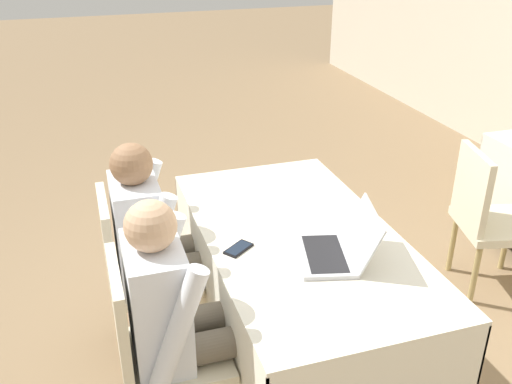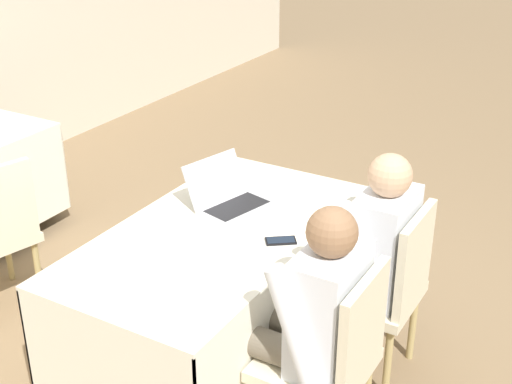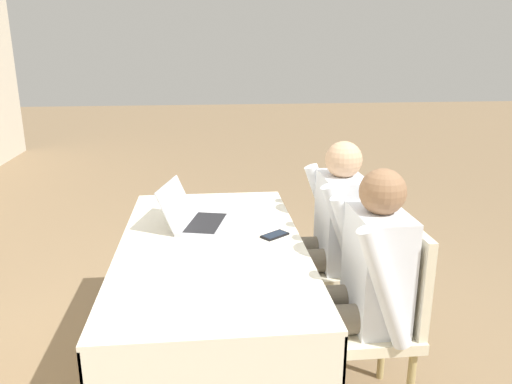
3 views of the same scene
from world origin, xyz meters
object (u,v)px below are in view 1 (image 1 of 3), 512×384
(chair_near_left, at_px, (137,268))
(chair_far_spare, at_px, (488,215))
(laptop, at_px, (336,248))
(chair_near_right, at_px, (155,347))
(cell_phone, at_px, (238,249))
(person_white_shirt, at_px, (178,310))
(person_checkered_shirt, at_px, (155,237))

(chair_near_left, relative_size, chair_far_spare, 1.00)
(laptop, xyz_separation_m, chair_far_spare, (-0.49, 1.23, -0.28))
(chair_near_right, xyz_separation_m, chair_far_spare, (-0.55, 2.05, 0.00))
(cell_phone, distance_m, person_white_shirt, 0.42)
(laptop, height_order, cell_phone, laptop)
(chair_near_right, bearing_deg, person_white_shirt, -90.00)
(person_checkered_shirt, bearing_deg, laptop, -127.24)
(chair_near_right, distance_m, person_white_shirt, 0.19)
(cell_phone, bearing_deg, chair_near_right, -96.50)
(person_checkered_shirt, bearing_deg, cell_phone, -137.38)
(cell_phone, xyz_separation_m, person_checkered_shirt, (-0.36, -0.33, -0.08))
(chair_near_left, distance_m, person_checkered_shirt, 0.19)
(cell_phone, distance_m, chair_near_right, 0.56)
(chair_near_left, relative_size, person_white_shirt, 0.78)
(laptop, bearing_deg, chair_far_spare, 125.85)
(laptop, distance_m, cell_phone, 0.44)
(cell_phone, xyz_separation_m, person_white_shirt, (0.25, -0.33, -0.08))
(laptop, relative_size, chair_near_right, 0.47)
(chair_far_spare, bearing_deg, cell_phone, 114.55)
(cell_phone, bearing_deg, laptop, 27.51)
(chair_near_right, height_order, person_checkered_shirt, person_checkered_shirt)
(person_checkered_shirt, height_order, person_white_shirt, same)
(person_white_shirt, bearing_deg, chair_near_right, 90.00)
(person_white_shirt, bearing_deg, laptop, -85.07)
(laptop, height_order, chair_near_right, laptop)
(chair_near_right, distance_m, person_checkered_shirt, 0.64)
(cell_phone, xyz_separation_m, chair_near_left, (-0.36, -0.43, -0.24))
(cell_phone, bearing_deg, person_checkered_shirt, -174.03)
(chair_near_right, distance_m, chair_far_spare, 2.12)
(laptop, bearing_deg, person_white_shirt, -70.82)
(cell_phone, distance_m, chair_far_spare, 1.66)
(chair_near_left, bearing_deg, chair_far_spare, -91.74)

